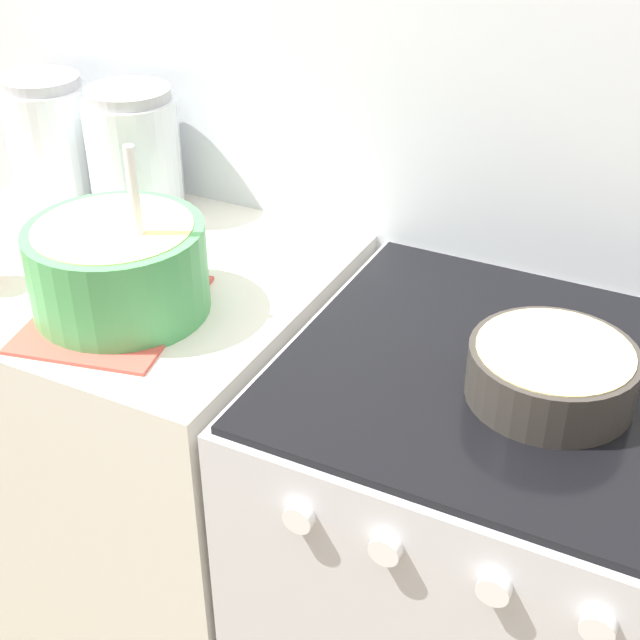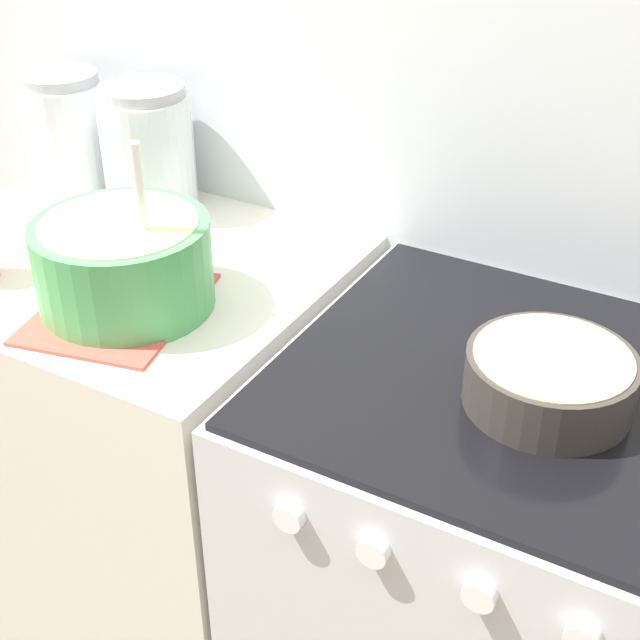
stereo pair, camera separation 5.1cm
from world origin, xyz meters
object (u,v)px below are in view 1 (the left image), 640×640
(baking_pan, at_px, (552,372))
(storage_jar_middle, at_px, (135,161))
(mixing_bowl, at_px, (118,264))
(stove, at_px, (487,603))
(storage_jar_left, at_px, (51,144))

(baking_pan, distance_m, storage_jar_middle, 0.87)
(mixing_bowl, bearing_deg, storage_jar_middle, 122.29)
(mixing_bowl, height_order, baking_pan, mixing_bowl)
(stove, bearing_deg, storage_jar_middle, 165.95)
(storage_jar_left, distance_m, storage_jar_middle, 0.20)
(stove, relative_size, baking_pan, 4.21)
(baking_pan, bearing_deg, mixing_bowl, -173.50)
(mixing_bowl, xyz_separation_m, storage_jar_left, (-0.39, 0.30, 0.02))
(baking_pan, distance_m, storage_jar_left, 1.06)
(storage_jar_left, height_order, storage_jar_middle, storage_jar_middle)
(stove, distance_m, storage_jar_left, 1.15)
(baking_pan, xyz_separation_m, storage_jar_middle, (-0.83, 0.23, 0.06))
(mixing_bowl, height_order, storage_jar_middle, mixing_bowl)
(storage_jar_left, relative_size, storage_jar_middle, 0.97)
(baking_pan, bearing_deg, stove, 144.12)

